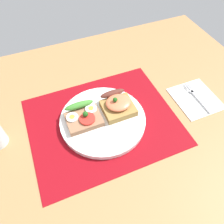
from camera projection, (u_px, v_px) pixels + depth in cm
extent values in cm
cube|color=#A47546|center=(103.00, 125.00, 68.01)|extent=(120.00, 90.00, 3.20)
cube|color=maroon|center=(103.00, 121.00, 66.64)|extent=(43.90, 35.82, 0.30)
cylinder|color=white|center=(103.00, 120.00, 65.90)|extent=(25.68, 25.68, 1.58)
cube|color=#96694A|center=(84.00, 120.00, 63.87)|extent=(10.11, 7.82, 1.74)
cylinder|color=red|center=(88.00, 119.00, 62.44)|extent=(4.52, 4.52, 0.60)
ellipsoid|color=#40852F|center=(79.00, 105.00, 64.95)|extent=(8.90, 2.20, 1.80)
sphere|color=#1E5919|center=(85.00, 114.00, 62.25)|extent=(1.60, 1.60, 1.60)
cylinder|color=white|center=(72.00, 117.00, 62.96)|extent=(3.46, 3.46, 0.50)
cylinder|color=yellow|center=(72.00, 117.00, 62.70)|extent=(1.56, 1.56, 0.16)
cylinder|color=white|center=(91.00, 109.00, 64.95)|extent=(3.46, 3.46, 0.50)
cylinder|color=yellow|center=(91.00, 108.00, 64.69)|extent=(1.56, 1.56, 0.16)
cube|color=olive|center=(118.00, 108.00, 66.30)|extent=(9.34, 8.44, 2.14)
ellipsoid|color=#F0734A|center=(118.00, 103.00, 65.07)|extent=(7.66, 6.75, 1.83)
ellipsoid|color=#57281F|center=(112.00, 93.00, 67.41)|extent=(7.94, 2.20, 1.80)
sphere|color=#1E5919|center=(115.00, 100.00, 63.63)|extent=(1.40, 1.40, 1.40)
cube|color=white|center=(196.00, 98.00, 72.34)|extent=(13.64, 14.86, 0.60)
cube|color=#B7B7BC|center=(201.00, 101.00, 70.87)|extent=(0.80, 10.39, 0.32)
cube|color=#B7B7BC|center=(191.00, 90.00, 73.96)|extent=(1.50, 1.20, 0.32)
cube|color=#B7B7BC|center=(186.00, 87.00, 74.95)|extent=(0.32, 2.80, 0.32)
cube|color=#B7B7BC|center=(187.00, 86.00, 75.11)|extent=(0.32, 2.80, 0.32)
cube|color=#B7B7BC|center=(189.00, 86.00, 75.26)|extent=(0.32, 2.80, 0.32)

